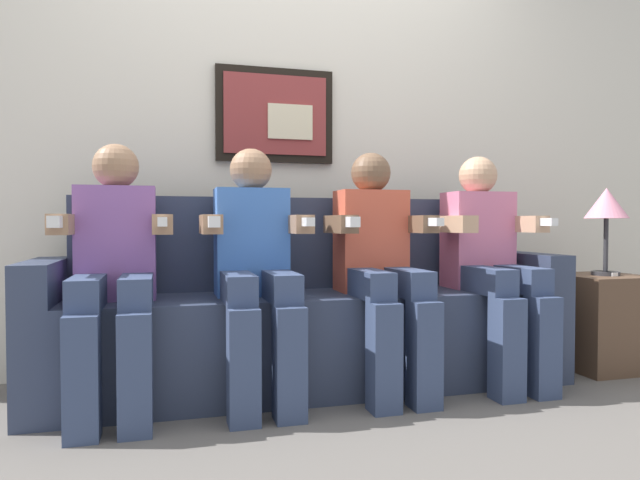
{
  "coord_description": "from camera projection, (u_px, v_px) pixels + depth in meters",
  "views": [
    {
      "loc": [
        -0.66,
        -2.27,
        0.78
      ],
      "look_at": [
        0.0,
        0.15,
        0.7
      ],
      "focal_mm": 31.78,
      "sensor_mm": 36.0,
      "label": 1
    }
  ],
  "objects": [
    {
      "name": "ground_plane",
      "position": [
        329.0,
        407.0,
        2.39
      ],
      "size": [
        6.3,
        6.3,
        0.0
      ],
      "primitive_type": "plane",
      "color": "#66605B"
    },
    {
      "name": "spare_remote_on_table",
      "position": [
        606.0,
        273.0,
        2.97
      ],
      "size": [
        0.04,
        0.13,
        0.02
      ],
      "primitive_type": "cube",
      "color": "white",
      "rests_on": "side_table_right"
    },
    {
      "name": "person_right_center",
      "position": [
        380.0,
        260.0,
        2.6
      ],
      "size": [
        0.46,
        0.56,
        1.11
      ],
      "color": "#D8593F",
      "rests_on": "ground_plane"
    },
    {
      "name": "table_lamp",
      "position": [
        606.0,
        207.0,
        2.97
      ],
      "size": [
        0.22,
        0.22,
        0.46
      ],
      "color": "#333338",
      "rests_on": "side_table_right"
    },
    {
      "name": "person_rightmost",
      "position": [
        491.0,
        258.0,
        2.75
      ],
      "size": [
        0.46,
        0.56,
        1.11
      ],
      "color": "pink",
      "rests_on": "ground_plane"
    },
    {
      "name": "couch",
      "position": [
        310.0,
        320.0,
        2.69
      ],
      "size": [
        2.45,
        0.58,
        0.9
      ],
      "color": "#333D56",
      "rests_on": "ground_plane"
    },
    {
      "name": "person_leftmost",
      "position": [
        114.0,
        265.0,
        2.29
      ],
      "size": [
        0.46,
        0.56,
        1.11
      ],
      "color": "#8C59A5",
      "rests_on": "ground_plane"
    },
    {
      "name": "back_wall_assembly",
      "position": [
        290.0,
        127.0,
        3.08
      ],
      "size": [
        4.85,
        0.1,
        2.6
      ],
      "color": "silver",
      "rests_on": "ground_plane"
    },
    {
      "name": "side_table_right",
      "position": [
        602.0,
        322.0,
        3.01
      ],
      "size": [
        0.4,
        0.4,
        0.5
      ],
      "color": "brown",
      "rests_on": "ground_plane"
    },
    {
      "name": "person_left_center",
      "position": [
        255.0,
        262.0,
        2.44
      ],
      "size": [
        0.46,
        0.56,
        1.11
      ],
      "color": "#3F72CC",
      "rests_on": "ground_plane"
    }
  ]
}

